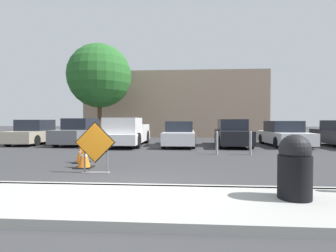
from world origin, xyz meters
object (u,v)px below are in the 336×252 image
object	(u,v)px
parked_car_fourth	(232,134)
bollard_second	(250,142)
road_closed_sign	(95,146)
traffic_cone_second	(82,152)
parked_car_nearest	(35,133)
pickup_truck	(127,133)
parked_car_third	(179,134)
bollard_nearest	(217,142)
traffic_cone_nearest	(84,156)
trash_bin	(295,166)
parked_car_second	(80,133)
parked_car_fifth	(284,134)

from	to	relation	value
parked_car_fourth	bollard_second	world-z (taller)	parked_car_fourth
road_closed_sign	bollard_second	world-z (taller)	road_closed_sign
traffic_cone_second	parked_car_nearest	distance (m)	9.08
parked_car_fourth	road_closed_sign	bearing A→B (deg)	58.96
pickup_truck	parked_car_third	world-z (taller)	pickup_truck
parked_car_fourth	bollard_nearest	xyz separation A→B (m)	(-1.30, -3.77, -0.18)
parked_car_third	bollard_second	xyz separation A→B (m)	(3.18, -3.68, -0.13)
traffic_cone_nearest	bollard_nearest	xyz separation A→B (m)	(4.53, 3.52, 0.15)
bollard_second	parked_car_fourth	bearing A→B (deg)	92.06
road_closed_sign	traffic_cone_nearest	world-z (taller)	road_closed_sign
parked_car_fourth	bollard_second	xyz separation A→B (m)	(0.14, -3.77, -0.18)
parked_car_fourth	parked_car_third	bearing A→B (deg)	3.49
trash_bin	bollard_nearest	bearing A→B (deg)	94.69
traffic_cone_second	parked_car_nearest	xyz separation A→B (m)	(-5.87, 6.91, 0.32)
parked_car_fourth	traffic_cone_nearest	bearing A→B (deg)	53.02
traffic_cone_second	bollard_nearest	distance (m)	5.63
traffic_cone_nearest	trash_bin	distance (m)	6.10
bollard_nearest	bollard_second	bearing A→B (deg)	0.00
traffic_cone_second	bollard_nearest	xyz separation A→B (m)	(5.00, 2.59, 0.16)
traffic_cone_nearest	parked_car_third	bearing A→B (deg)	68.80
traffic_cone_nearest	parked_car_nearest	world-z (taller)	parked_car_nearest
road_closed_sign	parked_car_nearest	world-z (taller)	parked_car_nearest
pickup_truck	parked_car_fourth	bearing A→B (deg)	-176.40
traffic_cone_nearest	trash_bin	bearing A→B (deg)	-33.20
road_closed_sign	parked_car_second	distance (m)	9.25
parked_car_second	bollard_second	world-z (taller)	parked_car_second
traffic_cone_nearest	traffic_cone_second	xyz separation A→B (m)	(-0.46, 0.93, -0.01)
parked_car_fifth	traffic_cone_nearest	bearing A→B (deg)	40.54
parked_car_fifth	bollard_second	xyz separation A→B (m)	(-2.91, -4.25, -0.13)
parked_car_third	bollard_nearest	bearing A→B (deg)	115.73
traffic_cone_second	parked_car_second	world-z (taller)	parked_car_second
parked_car_fifth	parked_car_fourth	bearing A→B (deg)	8.19
parked_car_second	parked_car_fourth	bearing A→B (deg)	-178.15
parked_car_second	parked_car_fourth	world-z (taller)	parked_car_second
bollard_nearest	pickup_truck	bearing A→B (deg)	144.78
parked_car_second	trash_bin	xyz separation A→B (m)	(8.39, -10.92, -0.03)
parked_car_nearest	parked_car_fourth	bearing A→B (deg)	176.08
parked_car_second	road_closed_sign	bearing A→B (deg)	118.85
road_closed_sign	parked_car_third	size ratio (longest dim) A/B	0.33
bollard_nearest	bollard_second	world-z (taller)	bollard_second
parked_car_fourth	parked_car_fifth	bearing A→B (deg)	-169.49
traffic_cone_second	parked_car_fifth	distance (m)	11.58
bollard_second	traffic_cone_nearest	bearing A→B (deg)	-149.45
road_closed_sign	pickup_truck	size ratio (longest dim) A/B	0.28
road_closed_sign	bollard_second	xyz separation A→B (m)	(5.32, 4.31, -0.23)
parked_car_fourth	parked_car_fifth	distance (m)	3.08
traffic_cone_nearest	parked_car_fourth	world-z (taller)	parked_car_fourth
parked_car_third	parked_car_fifth	size ratio (longest dim) A/B	0.98
traffic_cone_second	traffic_cone_nearest	bearing A→B (deg)	-63.56
road_closed_sign	parked_car_nearest	xyz separation A→B (m)	(-6.98, 8.63, -0.07)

